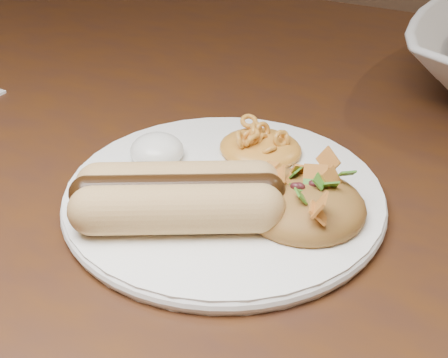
% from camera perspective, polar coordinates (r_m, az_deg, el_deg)
% --- Properties ---
extents(table, '(1.60, 0.90, 0.75)m').
position_cam_1_polar(table, '(0.68, -0.02, -2.02)').
color(table, '#3F200A').
rests_on(table, floor).
extents(plate, '(0.27, 0.27, 0.01)m').
position_cam_1_polar(plate, '(0.51, 0.00, -1.59)').
color(plate, white).
rests_on(plate, table).
extents(hotdog, '(0.13, 0.12, 0.04)m').
position_cam_1_polar(hotdog, '(0.46, -4.26, -1.53)').
color(hotdog, tan).
rests_on(hotdog, plate).
extents(mac_and_cheese, '(0.09, 0.09, 0.03)m').
position_cam_1_polar(mac_and_cheese, '(0.55, 3.38, 3.71)').
color(mac_and_cheese, gold).
rests_on(mac_and_cheese, plate).
extents(sour_cream, '(0.05, 0.05, 0.03)m').
position_cam_1_polar(sour_cream, '(0.54, -6.19, 3.15)').
color(sour_cream, white).
rests_on(sour_cream, plate).
extents(taco_salad, '(0.10, 0.09, 0.04)m').
position_cam_1_polar(taco_salad, '(0.47, 7.32, -1.46)').
color(taco_salad, '#B84526').
rests_on(taco_salad, plate).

